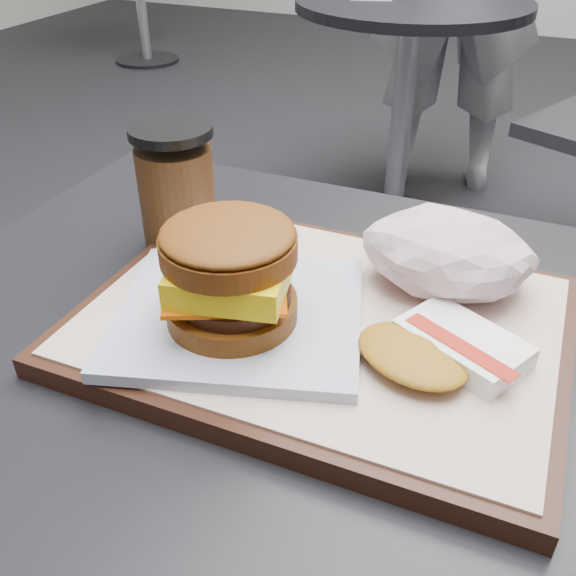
% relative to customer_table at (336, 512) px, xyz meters
% --- Properties ---
extents(customer_table, '(0.80, 0.60, 0.77)m').
position_rel_customer_table_xyz_m(customer_table, '(0.00, 0.00, 0.00)').
color(customer_table, '#A5A5AA').
rests_on(customer_table, ground).
extents(serving_tray, '(0.38, 0.28, 0.02)m').
position_rel_customer_table_xyz_m(serving_tray, '(-0.03, 0.02, 0.20)').
color(serving_tray, black).
rests_on(serving_tray, customer_table).
extents(breakfast_sandwich, '(0.23, 0.22, 0.09)m').
position_rel_customer_table_xyz_m(breakfast_sandwich, '(-0.09, -0.02, 0.24)').
color(breakfast_sandwich, silver).
rests_on(breakfast_sandwich, serving_tray).
extents(hash_brown, '(0.13, 0.12, 0.02)m').
position_rel_customer_table_xyz_m(hash_brown, '(0.07, 0.00, 0.22)').
color(hash_brown, white).
rests_on(hash_brown, serving_tray).
extents(crumpled_wrapper, '(0.14, 0.11, 0.06)m').
position_rel_customer_table_xyz_m(crumpled_wrapper, '(0.05, 0.11, 0.24)').
color(crumpled_wrapper, silver).
rests_on(crumpled_wrapper, serving_tray).
extents(coffee_cup, '(0.08, 0.08, 0.12)m').
position_rel_customer_table_xyz_m(coffee_cup, '(-0.21, 0.10, 0.24)').
color(coffee_cup, '#3A200D').
rests_on(coffee_cup, customer_table).
extents(neighbor_table, '(0.70, 0.70, 0.75)m').
position_rel_customer_table_xyz_m(neighbor_table, '(-0.35, 1.65, -0.03)').
color(neighbor_table, black).
rests_on(neighbor_table, ground).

